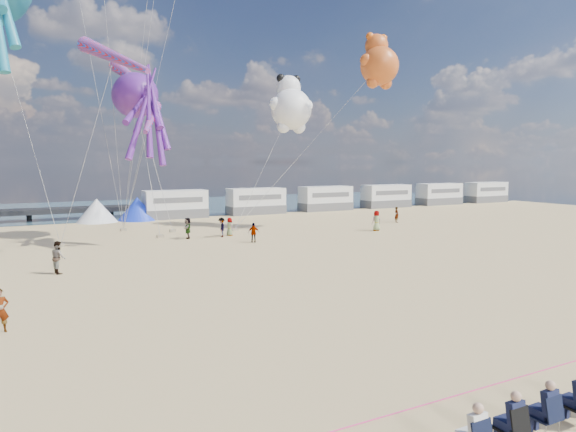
% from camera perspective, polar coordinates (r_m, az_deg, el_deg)
% --- Properties ---
extents(ground, '(120.00, 120.00, 0.00)m').
position_cam_1_polar(ground, '(17.79, 4.41, -13.71)').
color(ground, '#D7B97C').
rests_on(ground, ground).
extents(water, '(120.00, 120.00, 0.00)m').
position_cam_1_polar(water, '(69.97, -20.44, 0.72)').
color(water, '#375A6A').
rests_on(water, ground).
extents(motorhome_0, '(6.60, 2.50, 3.00)m').
position_cam_1_polar(motorhome_0, '(56.35, -12.41, 1.28)').
color(motorhome_0, silver).
rests_on(motorhome_0, ground).
extents(motorhome_1, '(6.60, 2.50, 3.00)m').
position_cam_1_polar(motorhome_1, '(59.59, -3.57, 1.66)').
color(motorhome_1, silver).
rests_on(motorhome_1, ground).
extents(motorhome_2, '(6.60, 2.50, 3.00)m').
position_cam_1_polar(motorhome_2, '(64.08, 4.19, 1.96)').
color(motorhome_2, silver).
rests_on(motorhome_2, ground).
extents(motorhome_3, '(6.60, 2.50, 3.00)m').
position_cam_1_polar(motorhome_3, '(69.59, 10.84, 2.19)').
color(motorhome_3, silver).
rests_on(motorhome_3, ground).
extents(motorhome_4, '(6.60, 2.50, 3.00)m').
position_cam_1_polar(motorhome_4, '(75.89, 16.45, 2.36)').
color(motorhome_4, silver).
rests_on(motorhome_4, ground).
extents(motorhome_5, '(6.60, 2.50, 3.00)m').
position_cam_1_polar(motorhome_5, '(82.80, 21.16, 2.48)').
color(motorhome_5, silver).
rests_on(motorhome_5, ground).
extents(tent_white, '(4.00, 4.00, 2.40)m').
position_cam_1_polar(tent_white, '(54.79, -20.49, 0.60)').
color(tent_white, white).
rests_on(tent_white, ground).
extents(tent_blue, '(4.00, 4.00, 2.40)m').
position_cam_1_polar(tent_blue, '(55.44, -16.39, 0.79)').
color(tent_blue, '#1933CC').
rests_on(tent_blue, ground).
extents(spectator_row, '(6.10, 0.90, 1.30)m').
position_cam_1_polar(spectator_row, '(13.23, 26.57, -18.48)').
color(spectator_row, black).
rests_on(spectator_row, ground).
extents(rope_line, '(34.00, 0.03, 0.03)m').
position_cam_1_polar(rope_line, '(14.14, 15.96, -19.23)').
color(rope_line, '#F2338C').
rests_on(rope_line, ground).
extents(standing_person, '(0.65, 0.50, 1.59)m').
position_cam_1_polar(standing_person, '(20.99, -29.36, -9.14)').
color(standing_person, tan).
rests_on(standing_person, ground).
extents(beachgoer_0, '(0.68, 0.47, 1.77)m').
position_cam_1_polar(beachgoer_0, '(45.62, 9.81, -0.52)').
color(beachgoer_0, '#7F6659').
rests_on(beachgoer_0, ground).
extents(beachgoer_1, '(0.69, 0.94, 1.77)m').
position_cam_1_polar(beachgoer_1, '(30.40, -24.16, -4.21)').
color(beachgoer_1, '#7F6659').
rests_on(beachgoer_1, ground).
extents(beachgoer_2, '(0.81, 0.92, 1.58)m').
position_cam_1_polar(beachgoer_2, '(41.47, -7.39, -1.26)').
color(beachgoer_2, '#7F6659').
rests_on(beachgoer_2, ground).
extents(beachgoer_3, '(1.09, 0.86, 1.48)m').
position_cam_1_polar(beachgoer_3, '(38.48, -3.83, -1.87)').
color(beachgoer_3, '#7F6659').
rests_on(beachgoer_3, ground).
extents(beachgoer_4, '(0.72, 1.05, 1.66)m').
position_cam_1_polar(beachgoer_4, '(41.13, -11.09, -1.33)').
color(beachgoer_4, '#7F6659').
rests_on(beachgoer_4, ground).
extents(beachgoer_5, '(0.72, 1.50, 1.55)m').
position_cam_1_polar(beachgoer_5, '(52.30, 11.98, 0.14)').
color(beachgoer_5, '#7F6659').
rests_on(beachgoer_5, ground).
extents(beachgoer_6, '(0.46, 0.61, 1.50)m').
position_cam_1_polar(beachgoer_6, '(42.22, -6.51, -1.18)').
color(beachgoer_6, '#7F6659').
rests_on(beachgoer_6, ground).
extents(sandbag_a, '(0.50, 0.35, 0.22)m').
position_cam_1_polar(sandbag_a, '(39.93, -23.95, -3.00)').
color(sandbag_a, gray).
rests_on(sandbag_a, ground).
extents(sandbag_b, '(0.50, 0.35, 0.22)m').
position_cam_1_polar(sandbag_b, '(42.22, -14.02, -2.19)').
color(sandbag_b, gray).
rests_on(sandbag_b, ground).
extents(sandbag_c, '(0.50, 0.35, 0.22)m').
position_cam_1_polar(sandbag_c, '(45.31, -5.92, -1.50)').
color(sandbag_c, gray).
rests_on(sandbag_c, ground).
extents(sandbag_d, '(0.50, 0.35, 0.22)m').
position_cam_1_polar(sandbag_d, '(45.41, -12.70, -1.60)').
color(sandbag_d, gray).
rests_on(sandbag_d, ground).
extents(sandbag_e, '(0.50, 0.35, 0.22)m').
position_cam_1_polar(sandbag_e, '(47.15, -17.82, -1.46)').
color(sandbag_e, gray).
rests_on(sandbag_e, ground).
extents(kite_octopus_purple, '(5.39, 9.03, 9.65)m').
position_cam_1_polar(kite_octopus_purple, '(43.14, -16.65, 12.72)').
color(kite_octopus_purple, '#5A1F85').
extents(kite_panda, '(5.43, 5.22, 6.47)m').
position_cam_1_polar(kite_panda, '(48.67, 0.36, 11.78)').
color(kite_panda, white).
extents(kite_teddy_orange, '(5.23, 5.09, 5.80)m').
position_cam_1_polar(kite_teddy_orange, '(47.82, 10.13, 16.10)').
color(kite_teddy_orange, '#D95C1F').
extents(windsock_left, '(4.09, 7.41, 7.62)m').
position_cam_1_polar(windsock_left, '(37.74, -18.74, 16.40)').
color(windsock_left, red).
extents(windsock_mid, '(2.62, 5.67, 5.63)m').
position_cam_1_polar(windsock_mid, '(43.73, -17.10, 14.58)').
color(windsock_mid, red).
extents(windsock_right, '(2.67, 4.61, 4.63)m').
position_cam_1_polar(windsock_right, '(38.41, -15.01, 10.42)').
color(windsock_right, red).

